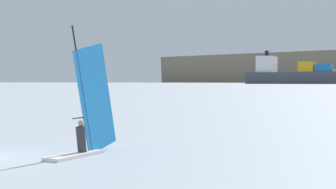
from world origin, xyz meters
The scene contains 3 objects.
windsurfer centered at (2.85, 2.07, 1.17)m, with size 0.99×3.68×4.67m.
cargo_ship centered at (-28.13, 480.07, 9.64)m, with size 156.05×33.73×34.53m.
distant_headland centered at (-158.83, 1054.99, 26.94)m, with size 982.88×423.42×53.88m, color #756B56.
Camera 1 is at (12.30, -12.42, 2.65)m, focal length 50.54 mm.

